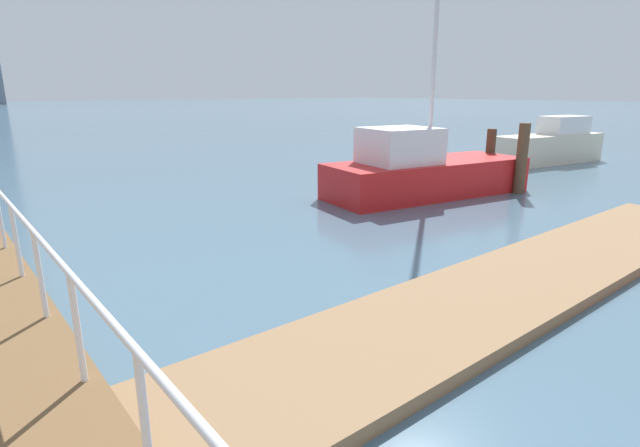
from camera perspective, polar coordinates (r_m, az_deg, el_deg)
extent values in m
plane|color=slate|center=(13.47, -20.87, 1.47)|extent=(300.00, 300.00, 0.00)
cube|color=#93704C|center=(8.49, 23.20, -5.91)|extent=(13.40, 2.00, 0.18)
cylinder|color=white|center=(3.53, -19.69, -21.31)|extent=(0.06, 0.06, 1.05)
cylinder|color=white|center=(4.96, -26.42, -10.90)|extent=(0.06, 0.06, 1.05)
cylinder|color=white|center=(6.51, -29.83, -5.23)|extent=(0.06, 0.06, 1.05)
cylinder|color=white|center=(8.12, -31.87, -1.75)|extent=(0.06, 0.06, 1.05)
cylinder|color=white|center=(9.75, -33.23, 0.57)|extent=(0.06, 0.06, 1.05)
cylinder|color=brown|center=(15.68, 22.43, 6.99)|extent=(0.32, 0.32, 2.06)
cylinder|color=#473826|center=(17.15, 19.18, 7.41)|extent=(0.30, 0.30, 1.77)
cube|color=beige|center=(22.93, 25.04, 7.88)|extent=(5.64, 2.22, 1.19)
cube|color=white|center=(23.56, 26.53, 10.24)|extent=(2.29, 1.44, 0.74)
cube|color=red|center=(14.73, 12.38, 5.23)|extent=(6.44, 3.10, 1.01)
cube|color=white|center=(13.90, 9.25, 8.94)|extent=(2.19, 1.99, 0.98)
cylinder|color=silver|center=(14.60, 13.33, 20.89)|extent=(0.12, 0.12, 7.00)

